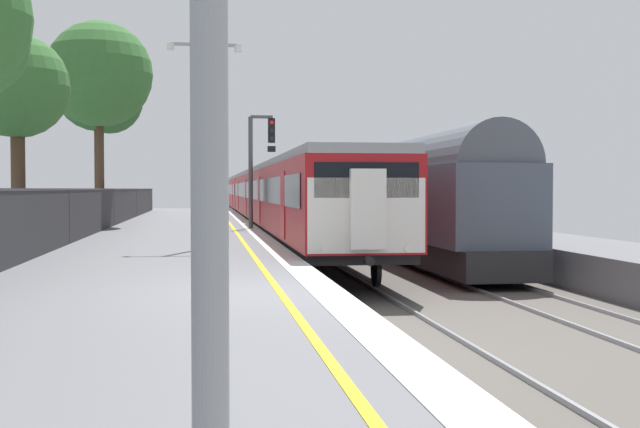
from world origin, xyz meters
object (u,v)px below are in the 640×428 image
(background_tree_left, at_px, (14,91))
(background_tree_centre, at_px, (99,78))
(background_tree_back, at_px, (101,93))
(freight_train_adjacent_track, at_px, (349,193))
(signal_gantry, at_px, (258,158))
(commuter_train_at_platform, at_px, (265,195))
(platform_lamp_mid, at_px, (205,126))

(background_tree_left, relative_size, background_tree_centre, 0.73)
(background_tree_back, bearing_deg, background_tree_centre, -83.85)
(freight_train_adjacent_track, distance_m, background_tree_left, 21.17)
(signal_gantry, bearing_deg, background_tree_back, 129.26)
(background_tree_centre, distance_m, background_tree_back, 5.92)
(commuter_train_at_platform, height_order, background_tree_back, background_tree_back)
(platform_lamp_mid, bearing_deg, background_tree_left, 144.77)
(background_tree_back, bearing_deg, background_tree_left, -92.71)
(platform_lamp_mid, xyz_separation_m, background_tree_left, (-5.86, 4.14, 1.36))
(freight_train_adjacent_track, bearing_deg, commuter_train_at_platform, 122.74)
(commuter_train_at_platform, height_order, background_tree_left, background_tree_left)
(platform_lamp_mid, bearing_deg, background_tree_centre, 108.10)
(commuter_train_at_platform, height_order, platform_lamp_mid, platform_lamp_mid)
(platform_lamp_mid, bearing_deg, signal_gantry, 78.80)
(commuter_train_at_platform, bearing_deg, signal_gantry, -95.33)
(signal_gantry, height_order, background_tree_back, background_tree_back)
(freight_train_adjacent_track, height_order, background_tree_back, background_tree_back)
(platform_lamp_mid, height_order, background_tree_back, background_tree_back)
(commuter_train_at_platform, xyz_separation_m, background_tree_centre, (-8.07, -12.66, 5.12))
(platform_lamp_mid, bearing_deg, commuter_train_at_platform, 82.26)
(freight_train_adjacent_track, relative_size, background_tree_back, 5.21)
(background_tree_centre, bearing_deg, commuter_train_at_platform, 57.47)
(commuter_train_at_platform, height_order, freight_train_adjacent_track, freight_train_adjacent_track)
(signal_gantry, xyz_separation_m, background_tree_centre, (-6.62, 2.98, 3.50))
(commuter_train_at_platform, distance_m, background_tree_left, 24.41)
(freight_train_adjacent_track, relative_size, platform_lamp_mid, 8.16)
(background_tree_centre, bearing_deg, signal_gantry, -24.26)
(background_tree_back, bearing_deg, commuter_train_at_platform, 37.85)
(background_tree_centre, xyz_separation_m, background_tree_back, (-0.63, 5.89, 0.04))
(platform_lamp_mid, height_order, background_tree_left, background_tree_left)
(background_tree_centre, bearing_deg, freight_train_adjacent_track, 28.02)
(platform_lamp_mid, bearing_deg, background_tree_back, 104.63)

